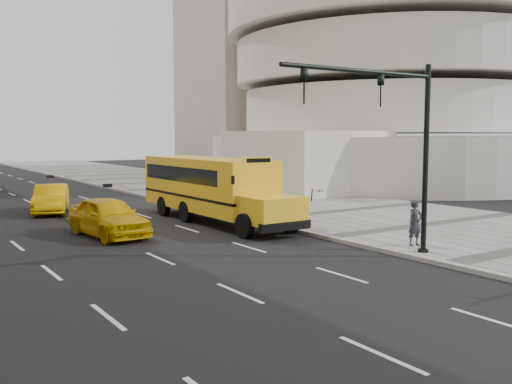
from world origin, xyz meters
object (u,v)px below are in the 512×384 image
school_bus (210,184)px  taxi_far (51,199)px  taxi_near (108,217)px  traffic_signal (397,135)px  pedestrian (415,223)px

school_bus → taxi_far: bearing=128.3°
taxi_near → traffic_signal: size_ratio=0.74×
traffic_signal → school_bus: bearing=93.6°
taxi_far → pedestrian: size_ratio=2.74×
taxi_near → traffic_signal: traffic_signal is taller
taxi_near → pedestrian: bearing=-52.3°
school_bus → pedestrian: (2.72, -10.18, -0.79)m
taxi_far → pedestrian: bearing=-45.9°
traffic_signal → taxi_far: bearing=109.1°
school_bus → traffic_signal: 11.35m
school_bus → traffic_signal: (0.69, -11.08, 2.33)m
taxi_far → taxi_near: bearing=-70.7°
taxi_far → pedestrian: pedestrian is taller
taxi_near → pedestrian: pedestrian is taller
pedestrian → traffic_signal: bearing=-151.5°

